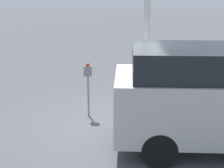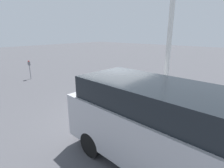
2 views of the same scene
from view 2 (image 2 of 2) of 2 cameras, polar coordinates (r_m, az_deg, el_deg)
The scene contains 5 objects.
ground_plane at distance 7.06m, azimuth 0.94°, elevation -10.90°, with size 80.00×80.00×0.00m, color #4C4C51.
parking_meter_near at distance 7.36m, azimuth 0.04°, elevation -0.81°, with size 0.21×0.12×1.43m.
parking_meter_far at distance 13.78m, azimuth -25.41°, elevation 5.49°, with size 0.21×0.12×1.33m.
lamp_post at distance 7.58m, azimuth 17.62°, elevation 7.38°, with size 0.44×0.44×5.72m.
parked_van at distance 4.38m, azimuth 13.71°, elevation -12.38°, with size 4.66×2.14×2.16m.
Camera 2 is at (3.97, -4.84, 3.26)m, focal length 28.00 mm.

